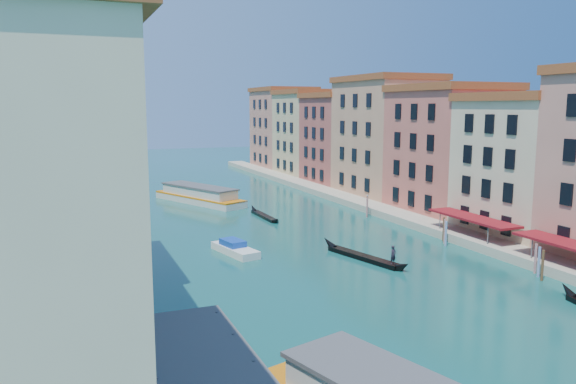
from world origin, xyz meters
TOP-DOWN VIEW (x-y plane):
  - left_bank_palazzos at (-26.00, 64.68)m, footprint 12.80×128.40m
  - right_bank_palazzos at (30.00, 65.00)m, footprint 12.80×128.40m
  - quay at (22.00, 65.00)m, footprint 4.00×140.00m
  - mooring_poles_right at (19.10, 28.80)m, footprint 1.44×54.24m
  - vaporetto_far at (-1.08, 78.40)m, footprint 11.80×19.34m
  - gondola_fore at (6.88, 37.48)m, footprint 4.24×12.82m
  - gondola_far at (4.72, 62.69)m, footprint 1.22×11.07m
  - motorboat_mid at (-4.94, 44.84)m, footprint 3.76×7.37m
  - motorboat_far at (0.33, 88.41)m, footprint 4.28×7.23m

SIDE VIEW (x-z plane):
  - gondola_far at x=4.72m, z-range -0.46..1.10m
  - gondola_fore at x=6.88m, z-range -0.86..1.74m
  - quay at x=22.00m, z-range 0.00..1.00m
  - motorboat_far at x=0.33m, z-range -0.16..1.27m
  - motorboat_mid at x=-4.94m, z-range -0.16..1.30m
  - vaporetto_far at x=-1.08m, z-range -0.14..2.72m
  - mooring_poles_right at x=19.10m, z-range -0.30..2.90m
  - left_bank_palazzos at x=-26.00m, z-range -0.79..20.21m
  - right_bank_palazzos at x=30.00m, z-range -0.75..20.25m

